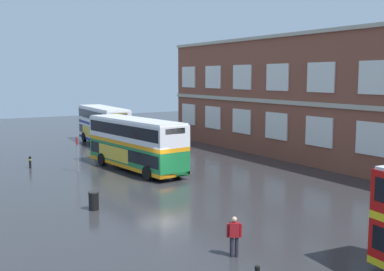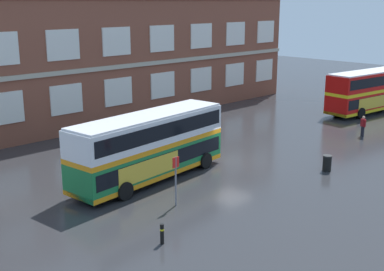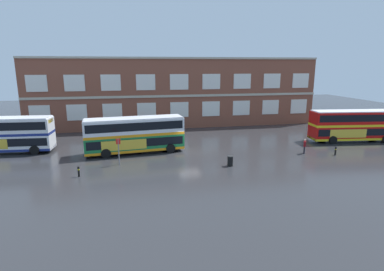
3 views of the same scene
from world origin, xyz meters
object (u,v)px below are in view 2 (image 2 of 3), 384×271
(waiting_passenger, at_px, (363,125))
(safety_bollard_east, at_px, (162,234))
(double_decker_middle, at_px, (150,146))
(double_decker_far, at_px, (371,90))
(bus_stand_flag, at_px, (176,176))
(station_litter_bin, at_px, (327,163))

(waiting_passenger, distance_m, safety_bollard_east, 24.11)
(double_decker_middle, height_order, double_decker_far, same)
(double_decker_middle, bearing_deg, waiting_passenger, -12.20)
(double_decker_middle, relative_size, double_decker_far, 1.00)
(double_decker_far, xyz_separation_m, bus_stand_flag, (-29.82, -4.27, -0.51))
(waiting_passenger, distance_m, station_litter_bin, 9.97)
(waiting_passenger, bearing_deg, double_decker_far, 24.15)
(double_decker_far, height_order, bus_stand_flag, double_decker_far)
(double_decker_middle, distance_m, safety_bollard_east, 8.82)
(double_decker_far, xyz_separation_m, station_litter_bin, (-18.96, -6.79, -1.63))
(double_decker_far, distance_m, safety_bollard_east, 34.06)
(bus_stand_flag, bearing_deg, station_litter_bin, -13.08)
(double_decker_middle, height_order, station_litter_bin, double_decker_middle)
(bus_stand_flag, distance_m, station_litter_bin, 11.20)
(waiting_passenger, height_order, station_litter_bin, waiting_passenger)
(bus_stand_flag, bearing_deg, double_decker_far, 8.14)
(safety_bollard_east, bearing_deg, bus_stand_flag, 39.45)
(double_decker_far, relative_size, bus_stand_flag, 4.15)
(waiting_passenger, relative_size, station_litter_bin, 1.65)
(station_litter_bin, bearing_deg, double_decker_far, 19.71)
(waiting_passenger, bearing_deg, bus_stand_flag, -179.78)
(safety_bollard_east, bearing_deg, station_litter_bin, 1.28)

